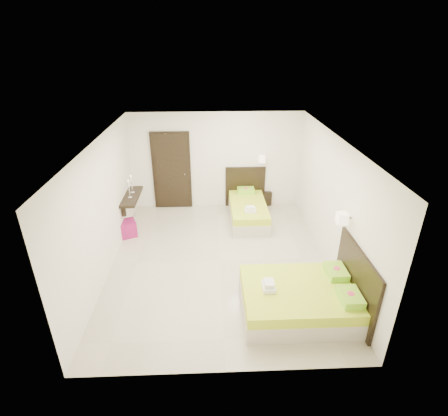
{
  "coord_description": "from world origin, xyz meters",
  "views": [
    {
      "loc": [
        -0.17,
        -6.17,
        4.26
      ],
      "look_at": [
        0.1,
        0.3,
        1.1
      ],
      "focal_mm": 28.0,
      "sensor_mm": 36.0,
      "label": 1
    }
  ],
  "objects_px": {
    "nightstand": "(261,197)",
    "ottoman": "(128,228)",
    "bed_single": "(248,209)",
    "bed_double": "(303,298)"
  },
  "relations": [
    {
      "from": "ottoman",
      "to": "bed_single",
      "type": "bearing_deg",
      "value": 14.54
    },
    {
      "from": "bed_single",
      "to": "bed_double",
      "type": "bearing_deg",
      "value": -80.5
    },
    {
      "from": "nightstand",
      "to": "ottoman",
      "type": "bearing_deg",
      "value": -174.52
    },
    {
      "from": "bed_double",
      "to": "nightstand",
      "type": "bearing_deg",
      "value": 91.5
    },
    {
      "from": "nightstand",
      "to": "ottoman",
      "type": "xyz_separation_m",
      "value": [
        -3.42,
        -1.62,
        -0.01
      ]
    },
    {
      "from": "bed_double",
      "to": "ottoman",
      "type": "relative_size",
      "value": 5.04
    },
    {
      "from": "bed_single",
      "to": "ottoman",
      "type": "relative_size",
      "value": 4.76
    },
    {
      "from": "bed_double",
      "to": "nightstand",
      "type": "xyz_separation_m",
      "value": [
        -0.11,
        4.34,
        -0.08
      ]
    },
    {
      "from": "bed_single",
      "to": "ottoman",
      "type": "bearing_deg",
      "value": -165.46
    },
    {
      "from": "nightstand",
      "to": "ottoman",
      "type": "relative_size",
      "value": 1.2
    }
  ]
}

